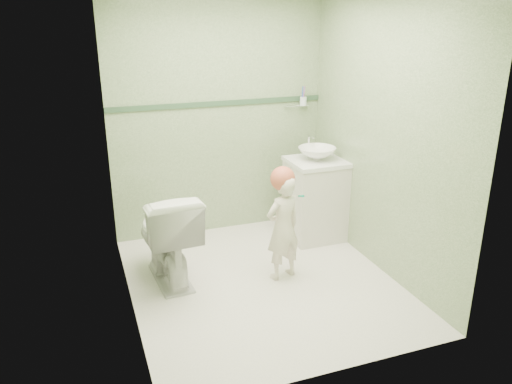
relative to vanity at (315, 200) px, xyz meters
name	(u,v)px	position (x,y,z in m)	size (l,w,h in m)	color
ground	(262,282)	(-0.84, -0.70, -0.40)	(2.50, 2.50, 0.00)	silver
room_shell	(263,148)	(-0.84, -0.70, 0.80)	(2.50, 2.54, 2.40)	gray
trim_stripe	(219,103)	(-0.84, 0.54, 0.95)	(2.20, 0.02, 0.05)	#314E35
vanity	(315,200)	(0.00, 0.00, 0.00)	(0.52, 0.50, 0.80)	silver
counter	(317,162)	(0.00, 0.00, 0.41)	(0.54, 0.52, 0.04)	white
basin	(317,154)	(0.00, 0.00, 0.49)	(0.37, 0.37, 0.13)	white
faucet	(309,141)	(0.00, 0.19, 0.57)	(0.03, 0.13, 0.18)	silver
cup_holder	(302,101)	(0.05, 0.48, 0.93)	(0.26, 0.07, 0.21)	silver
toilet	(167,235)	(-1.58, -0.36, 0.01)	(0.46, 0.81, 0.83)	white
toddler	(283,228)	(-0.64, -0.67, 0.07)	(0.34, 0.23, 0.94)	silver
hair_cap	(283,179)	(-0.64, -0.64, 0.50)	(0.21, 0.21, 0.21)	#BD573E
teal_toothbrush	(300,196)	(-0.53, -0.77, 0.38)	(0.11, 0.14, 0.08)	#039475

